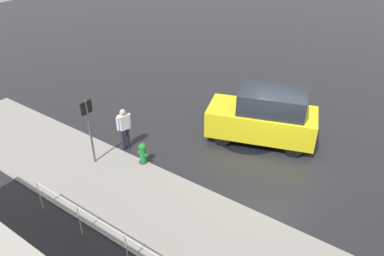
{
  "coord_description": "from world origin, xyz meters",
  "views": [
    {
      "loc": [
        -3.8,
        10.24,
        7.75
      ],
      "look_at": [
        2.7,
        1.03,
        0.9
      ],
      "focal_mm": 35.0,
      "sensor_mm": 36.0,
      "label": 1
    }
  ],
  "objects_px": {
    "moving_hatchback": "(264,116)",
    "sign_post": "(89,123)",
    "pedestrian": "(124,126)",
    "fire_hydrant": "(143,154)"
  },
  "relations": [
    {
      "from": "moving_hatchback",
      "to": "sign_post",
      "type": "relative_size",
      "value": 1.77
    },
    {
      "from": "moving_hatchback",
      "to": "pedestrian",
      "type": "bearing_deg",
      "value": 41.5
    },
    {
      "from": "pedestrian",
      "to": "sign_post",
      "type": "distance_m",
      "value": 1.43
    },
    {
      "from": "moving_hatchback",
      "to": "pedestrian",
      "type": "relative_size",
      "value": 2.62
    },
    {
      "from": "fire_hydrant",
      "to": "pedestrian",
      "type": "distance_m",
      "value": 1.28
    },
    {
      "from": "pedestrian",
      "to": "sign_post",
      "type": "xyz_separation_m",
      "value": [
        0.29,
        1.25,
        0.62
      ]
    },
    {
      "from": "moving_hatchback",
      "to": "fire_hydrant",
      "type": "bearing_deg",
      "value": 53.85
    },
    {
      "from": "fire_hydrant",
      "to": "sign_post",
      "type": "distance_m",
      "value": 2.06
    },
    {
      "from": "pedestrian",
      "to": "sign_post",
      "type": "height_order",
      "value": "sign_post"
    },
    {
      "from": "moving_hatchback",
      "to": "pedestrian",
      "type": "distance_m",
      "value": 5.06
    }
  ]
}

